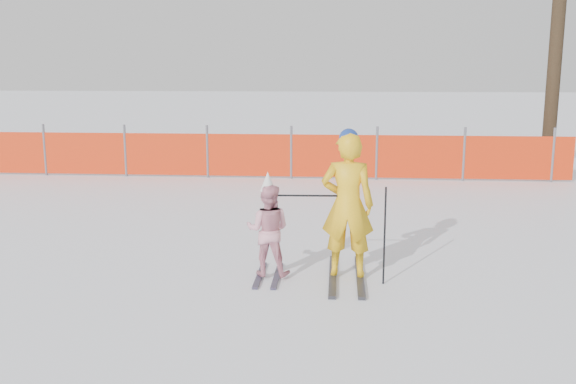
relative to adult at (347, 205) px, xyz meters
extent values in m
plane|color=white|center=(-0.77, -0.05, -0.94)|extent=(120.00, 120.00, 0.00)
cube|color=black|center=(-0.17, 0.00, -0.92)|extent=(0.09, 1.60, 0.04)
cube|color=black|center=(0.17, 0.00, -0.92)|extent=(0.09, 1.60, 0.04)
imported|color=yellow|center=(0.00, 0.00, 0.00)|extent=(0.69, 0.48, 1.80)
sphere|color=navy|center=(0.00, 0.00, 0.83)|extent=(0.24, 0.24, 0.24)
cube|color=black|center=(-1.09, -0.04, -0.92)|extent=(0.09, 1.00, 0.03)
cube|color=black|center=(-0.87, -0.04, -0.92)|extent=(0.09, 1.00, 0.03)
imported|color=pink|center=(-0.98, -0.04, -0.33)|extent=(0.60, 0.48, 1.16)
cone|color=silver|center=(-0.98, -0.04, 0.29)|extent=(0.19, 0.19, 0.24)
cylinder|color=black|center=(0.45, -0.20, -0.33)|extent=(0.02, 0.02, 1.21)
cylinder|color=black|center=(-0.49, -0.02, 0.11)|extent=(0.74, 0.05, 0.02)
cylinder|color=#595960|center=(-7.22, 7.18, -0.31)|extent=(0.06, 0.06, 1.25)
cylinder|color=#595960|center=(-5.22, 7.18, -0.31)|extent=(0.06, 0.06, 1.25)
cylinder|color=#595960|center=(-3.22, 7.18, -0.31)|extent=(0.06, 0.06, 1.25)
cylinder|color=#595960|center=(-1.22, 7.18, -0.31)|extent=(0.06, 0.06, 1.25)
cylinder|color=#595960|center=(0.78, 7.18, -0.31)|extent=(0.06, 0.06, 1.25)
cylinder|color=#595960|center=(2.78, 7.18, -0.31)|extent=(0.06, 0.06, 1.25)
cylinder|color=#595960|center=(4.78, 7.18, -0.31)|extent=(0.06, 0.06, 1.25)
cube|color=red|center=(-1.98, 7.18, -0.39)|extent=(14.47, 0.03, 1.00)
cylinder|color=#322516|center=(5.22, 8.95, 2.73)|extent=(0.33, 0.33, 7.35)
camera|label=1|loc=(-0.13, -7.76, 1.68)|focal=40.00mm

